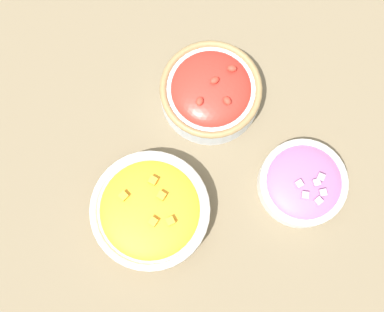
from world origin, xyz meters
The scene contains 4 objects.
ground_plane centered at (0.00, 0.00, 0.00)m, with size 3.00×3.00×0.00m, color #75664C.
bowl_cherry_tomatoes centered at (-0.06, 0.10, 0.03)m, with size 0.17×0.17×0.08m.
bowl_squash centered at (0.02, -0.11, 0.04)m, with size 0.19×0.19×0.08m.
bowl_red_onion centered at (0.16, 0.10, 0.03)m, with size 0.15×0.15×0.06m.
Camera 1 is at (0.13, -0.13, 0.91)m, focal length 50.00 mm.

